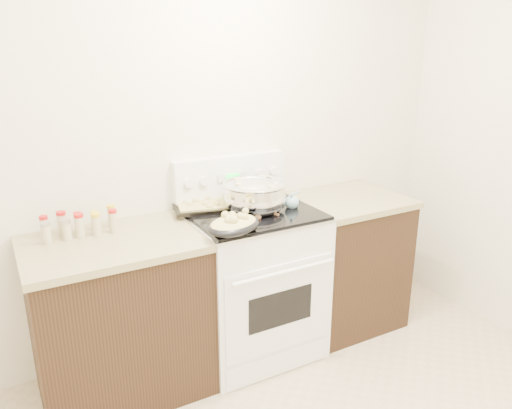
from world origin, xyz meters
TOP-DOWN VIEW (x-y plane):
  - room_shell at (0.00, 0.00)m, footprint 4.10×3.60m
  - counter_left at (-0.48, 1.43)m, footprint 0.93×0.67m
  - counter_right at (1.08, 1.43)m, footprint 0.73×0.67m
  - kitchen_range at (0.35, 1.42)m, footprint 0.78×0.73m
  - mixing_bowl at (0.37, 1.43)m, footprint 0.46×0.46m
  - roasting_pan at (0.10, 1.16)m, footprint 0.39×0.34m
  - baking_sheet at (0.17, 1.62)m, footprint 0.50×0.40m
  - wooden_spoon at (0.34, 1.32)m, footprint 0.16×0.24m
  - blue_ladle at (0.61, 1.37)m, footprint 0.22×0.23m
  - spice_jars at (-0.61, 1.58)m, footprint 0.40×0.15m

SIDE VIEW (x-z plane):
  - counter_left at x=-0.48m, z-range 0.00..0.92m
  - counter_right at x=1.08m, z-range 0.00..0.92m
  - kitchen_range at x=0.35m, z-range -0.12..1.10m
  - wooden_spoon at x=0.34m, z-range 0.93..0.98m
  - baking_sheet at x=0.17m, z-range 0.93..0.99m
  - blue_ladle at x=0.61m, z-range 0.93..1.03m
  - spice_jars at x=-0.61m, z-range 0.92..1.05m
  - roasting_pan at x=0.10m, z-range 0.93..1.05m
  - mixing_bowl at x=0.37m, z-range 0.92..1.14m
  - room_shell at x=0.00m, z-range 0.33..3.08m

